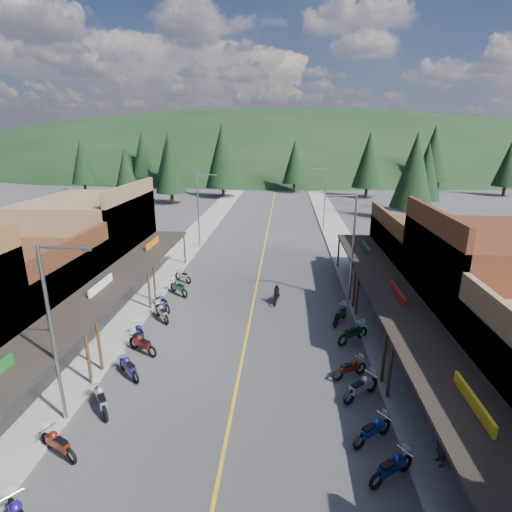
% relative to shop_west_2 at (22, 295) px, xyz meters
% --- Properties ---
extents(ground, '(220.00, 220.00, 0.00)m').
position_rel_shop_west_2_xyz_m(ground, '(13.75, -1.70, -2.53)').
color(ground, '#38383A').
rests_on(ground, ground).
extents(centerline, '(0.15, 90.00, 0.01)m').
position_rel_shop_west_2_xyz_m(centerline, '(13.75, 18.30, -2.53)').
color(centerline, gold).
rests_on(centerline, ground).
extents(sidewalk_west, '(3.40, 94.00, 0.15)m').
position_rel_shop_west_2_xyz_m(sidewalk_west, '(5.05, 18.30, -2.46)').
color(sidewalk_west, gray).
rests_on(sidewalk_west, ground).
extents(sidewalk_east, '(3.40, 94.00, 0.15)m').
position_rel_shop_west_2_xyz_m(sidewalk_east, '(22.45, 18.30, -2.46)').
color(sidewalk_east, gray).
rests_on(sidewalk_east, ground).
extents(shop_west_2, '(10.90, 9.00, 6.20)m').
position_rel_shop_west_2_xyz_m(shop_west_2, '(0.00, 0.00, 0.00)').
color(shop_west_2, '#3F2111').
rests_on(shop_west_2, ground).
extents(shop_west_3, '(10.90, 10.20, 8.20)m').
position_rel_shop_west_2_xyz_m(shop_west_3, '(-0.03, 9.60, 0.99)').
color(shop_west_3, brown).
rests_on(shop_west_3, ground).
extents(shop_east_2, '(10.90, 9.00, 8.20)m').
position_rel_shop_west_2_xyz_m(shop_east_2, '(27.54, 0.00, 0.99)').
color(shop_east_2, '#562B19').
rests_on(shop_east_2, ground).
extents(shop_east_3, '(10.90, 10.20, 6.20)m').
position_rel_shop_west_2_xyz_m(shop_east_3, '(27.51, 9.60, -0.00)').
color(shop_east_3, '#4C2D16').
rests_on(shop_east_3, ground).
extents(streetlight_0, '(2.16, 0.18, 8.00)m').
position_rel_shop_west_2_xyz_m(streetlight_0, '(6.80, -7.70, 1.93)').
color(streetlight_0, gray).
rests_on(streetlight_0, ground).
extents(streetlight_1, '(2.16, 0.18, 8.00)m').
position_rel_shop_west_2_xyz_m(streetlight_1, '(6.80, 20.30, 1.93)').
color(streetlight_1, gray).
rests_on(streetlight_1, ground).
extents(streetlight_2, '(2.16, 0.18, 8.00)m').
position_rel_shop_west_2_xyz_m(streetlight_2, '(20.71, 6.30, 1.93)').
color(streetlight_2, gray).
rests_on(streetlight_2, ground).
extents(streetlight_3, '(2.16, 0.18, 8.00)m').
position_rel_shop_west_2_xyz_m(streetlight_3, '(20.71, 28.30, 1.93)').
color(streetlight_3, gray).
rests_on(streetlight_3, ground).
extents(ridge_hill, '(310.00, 140.00, 60.00)m').
position_rel_shop_west_2_xyz_m(ridge_hill, '(13.75, 133.30, -2.53)').
color(ridge_hill, black).
rests_on(ridge_hill, ground).
extents(pine_0, '(5.04, 5.04, 11.00)m').
position_rel_shop_west_2_xyz_m(pine_0, '(-26.25, 60.30, 3.95)').
color(pine_0, black).
rests_on(pine_0, ground).
extents(pine_1, '(5.88, 5.88, 12.50)m').
position_rel_shop_west_2_xyz_m(pine_1, '(-10.25, 68.30, 4.70)').
color(pine_1, black).
rests_on(pine_1, ground).
extents(pine_2, '(6.72, 6.72, 14.00)m').
position_rel_shop_west_2_xyz_m(pine_2, '(3.75, 56.30, 5.46)').
color(pine_2, black).
rests_on(pine_2, ground).
extents(pine_3, '(5.04, 5.04, 11.00)m').
position_rel_shop_west_2_xyz_m(pine_3, '(17.75, 64.30, 3.95)').
color(pine_3, black).
rests_on(pine_3, ground).
extents(pine_4, '(5.88, 5.88, 12.50)m').
position_rel_shop_west_2_xyz_m(pine_4, '(31.75, 58.30, 4.70)').
color(pine_4, black).
rests_on(pine_4, ground).
extents(pine_5, '(6.72, 6.72, 14.00)m').
position_rel_shop_west_2_xyz_m(pine_5, '(47.75, 70.30, 5.46)').
color(pine_5, black).
rests_on(pine_5, ground).
extents(pine_6, '(5.04, 5.04, 11.00)m').
position_rel_shop_west_2_xyz_m(pine_6, '(59.75, 62.30, 3.95)').
color(pine_6, black).
rests_on(pine_6, ground).
extents(pine_7, '(5.88, 5.88, 12.50)m').
position_rel_shop_west_2_xyz_m(pine_7, '(-18.25, 74.30, 4.70)').
color(pine_7, black).
rests_on(pine_7, ground).
extents(pine_8, '(4.48, 4.48, 10.00)m').
position_rel_shop_west_2_xyz_m(pine_8, '(-8.25, 38.30, 3.44)').
color(pine_8, black).
rests_on(pine_8, ground).
extents(pine_9, '(4.93, 4.93, 10.80)m').
position_rel_shop_west_2_xyz_m(pine_9, '(37.75, 43.30, 3.85)').
color(pine_9, black).
rests_on(pine_9, ground).
extents(pine_10, '(5.38, 5.38, 11.60)m').
position_rel_shop_west_2_xyz_m(pine_10, '(-4.25, 48.30, 4.25)').
color(pine_10, black).
rests_on(pine_10, ground).
extents(pine_11, '(5.82, 5.82, 12.40)m').
position_rel_shop_west_2_xyz_m(pine_11, '(33.75, 36.30, 4.65)').
color(pine_11, black).
rests_on(pine_11, ground).
extents(bike_west_4, '(2.21, 1.61, 1.21)m').
position_rel_shop_west_2_xyz_m(bike_west_4, '(7.41, -9.58, -1.93)').
color(bike_west_4, maroon).
rests_on(bike_west_4, ground).
extents(bike_west_5, '(1.89, 2.24, 1.27)m').
position_rel_shop_west_2_xyz_m(bike_west_5, '(7.91, -6.90, -1.90)').
color(bike_west_5, gray).
rests_on(bike_west_5, ground).
extents(bike_west_6, '(2.01, 2.02, 1.22)m').
position_rel_shop_west_2_xyz_m(bike_west_6, '(8.15, -4.23, -1.92)').
color(bike_west_6, navy).
rests_on(bike_west_6, ground).
extents(bike_west_7, '(2.27, 1.77, 1.26)m').
position_rel_shop_west_2_xyz_m(bike_west_7, '(8.04, -1.93, -1.90)').
color(bike_west_7, maroon).
rests_on(bike_west_7, ground).
extents(bike_west_8, '(1.75, 2.22, 1.24)m').
position_rel_shop_west_2_xyz_m(bike_west_8, '(7.45, -0.71, -1.91)').
color(bike_west_8, navy).
rests_on(bike_west_8, ground).
extents(bike_west_9, '(1.84, 2.13, 1.21)m').
position_rel_shop_west_2_xyz_m(bike_west_9, '(7.91, 2.27, -1.93)').
color(bike_west_9, gray).
rests_on(bike_west_9, ground).
extents(bike_west_10, '(1.98, 2.14, 1.25)m').
position_rel_shop_west_2_xyz_m(bike_west_10, '(7.47, 3.85, -1.91)').
color(bike_west_10, navy).
rests_on(bike_west_10, ground).
extents(bike_west_11, '(2.17, 2.12, 1.30)m').
position_rel_shop_west_2_xyz_m(bike_west_11, '(7.87, 6.72, -1.88)').
color(bike_west_11, '#0E491E').
rests_on(bike_west_11, ground).
extents(bike_west_12, '(1.99, 1.80, 1.15)m').
position_rel_shop_west_2_xyz_m(bike_west_12, '(7.49, 9.55, -1.96)').
color(bike_west_12, '#A6A7AB').
rests_on(bike_west_12, ground).
extents(bike_east_4, '(2.12, 1.78, 1.20)m').
position_rel_shop_west_2_xyz_m(bike_east_4, '(19.97, -9.78, -1.93)').
color(bike_east_4, navy).
rests_on(bike_east_4, ground).
extents(bike_east_5, '(2.09, 1.84, 1.20)m').
position_rel_shop_west_2_xyz_m(bike_east_5, '(19.67, -7.92, -1.93)').
color(bike_east_5, navy).
rests_on(bike_east_5, ground).
extents(bike_east_6, '(2.23, 2.04, 1.30)m').
position_rel_shop_west_2_xyz_m(bike_east_6, '(19.71, -5.12, -1.88)').
color(bike_east_6, '#A8A8AD').
rests_on(bike_east_6, ground).
extents(bike_east_7, '(2.10, 1.57, 1.16)m').
position_rel_shop_west_2_xyz_m(bike_east_7, '(19.43, -3.46, -1.95)').
color(bike_east_7, maroon).
rests_on(bike_east_7, ground).
extents(bike_east_8, '(2.32, 2.05, 1.33)m').
position_rel_shop_west_2_xyz_m(bike_east_8, '(20.17, 0.22, -1.87)').
color(bike_east_8, '#0B3A1A').
rests_on(bike_east_8, ground).
extents(bike_east_9, '(1.66, 2.31, 1.26)m').
position_rel_shop_west_2_xyz_m(bike_east_9, '(19.73, 2.80, -1.90)').
color(bike_east_9, '#0A3610').
rests_on(bike_east_9, ground).
extents(rider_on_bike, '(0.90, 2.02, 1.49)m').
position_rel_shop_west_2_xyz_m(rider_on_bike, '(15.47, 5.76, -1.94)').
color(rider_on_bike, black).
rests_on(rider_on_bike, ground).
extents(pedestrian_east_a, '(0.47, 0.65, 1.64)m').
position_rel_shop_west_2_xyz_m(pedestrian_east_a, '(21.95, -9.05, -1.56)').
color(pedestrian_east_a, '#241E2D').
rests_on(pedestrian_east_a, sidewalk_east).
extents(pedestrian_east_b, '(1.04, 0.93, 1.85)m').
position_rel_shop_west_2_xyz_m(pedestrian_east_b, '(22.07, 9.44, -1.46)').
color(pedestrian_east_b, '#513833').
rests_on(pedestrian_east_b, sidewalk_east).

